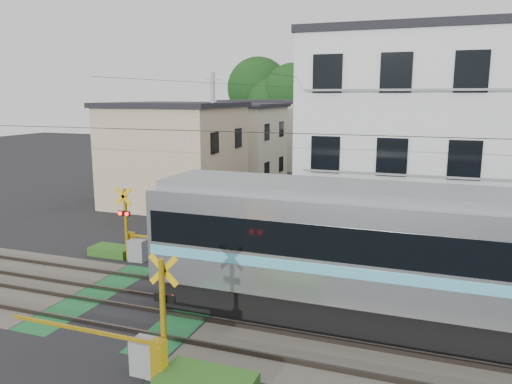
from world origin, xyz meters
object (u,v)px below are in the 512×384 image
at_px(apartment_block, 431,144).
at_px(pedestrian, 345,167).
at_px(crossing_signal_far, 136,244).
at_px(crossing_signal_near, 148,349).

xyz_separation_m(apartment_block, pedestrian, (-6.92, 18.67, -3.86)).
xyz_separation_m(crossing_signal_far, pedestrian, (4.17, 24.51, 0.08)).
height_order(crossing_signal_far, apartment_block, apartment_block).
relative_size(crossing_signal_far, pedestrian, 2.99).
relative_size(apartment_block, pedestrian, 6.43).
bearing_deg(crossing_signal_near, crossing_signal_far, 125.29).
bearing_deg(apartment_block, crossing_signal_near, -114.22).
distance_m(crossing_signal_near, apartment_block, 14.95).
distance_m(crossing_signal_far, pedestrian, 24.86).
bearing_deg(crossing_signal_far, apartment_block, 27.78).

